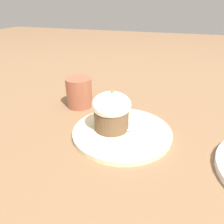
% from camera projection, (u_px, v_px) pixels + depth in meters
% --- Properties ---
extents(ground_plane, '(4.00, 4.00, 0.00)m').
position_uv_depth(ground_plane, '(122.00, 134.00, 0.55)').
color(ground_plane, '#846042').
extents(dessert_plate, '(0.25, 0.25, 0.01)m').
position_uv_depth(dessert_plate, '(122.00, 132.00, 0.55)').
color(dessert_plate, beige).
rests_on(dessert_plate, ground_plane).
extents(carrot_cake, '(0.10, 0.10, 0.10)m').
position_uv_depth(carrot_cake, '(112.00, 110.00, 0.54)').
color(carrot_cake, brown).
rests_on(carrot_cake, dessert_plate).
extents(spoon, '(0.06, 0.11, 0.01)m').
position_uv_depth(spoon, '(129.00, 128.00, 0.55)').
color(spoon, '#B7B7BC').
rests_on(spoon, dessert_plate).
extents(coffee_cup, '(0.11, 0.08, 0.09)m').
position_uv_depth(coffee_cup, '(79.00, 92.00, 0.68)').
color(coffee_cup, '#9E563D').
rests_on(coffee_cup, ground_plane).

